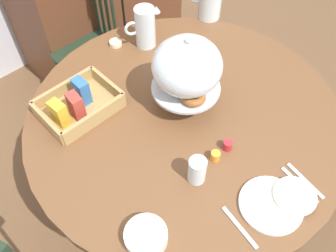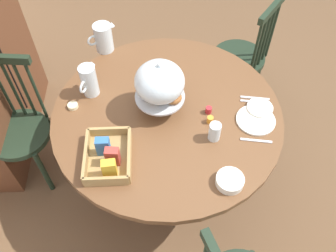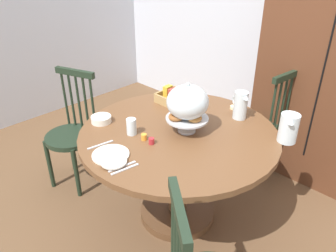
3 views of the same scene
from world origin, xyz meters
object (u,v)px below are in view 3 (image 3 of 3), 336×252
at_px(dining_table, 178,155).
at_px(drinking_glass, 131,127).
at_px(orange_juice_pitcher, 288,129).
at_px(cereal_bowl, 101,119).
at_px(china_plate_small, 114,162).
at_px(milk_pitcher, 240,106).
at_px(windsor_chair_by_cabinet, 72,135).
at_px(butter_dish, 234,108).
at_px(windsor_chair_near_window, 264,126).
at_px(china_plate_large, 111,155).
at_px(cereal_basket, 177,98).
at_px(pastry_stand_with_dome, 187,104).

xyz_separation_m(dining_table, drinking_glass, (-0.19, -0.24, 0.24)).
xyz_separation_m(orange_juice_pitcher, cereal_bowl, (-1.04, -0.67, -0.06)).
relative_size(china_plate_small, drinking_glass, 1.36).
relative_size(dining_table, milk_pitcher, 6.65).
height_order(dining_table, cereal_bowl, cereal_bowl).
relative_size(windsor_chair_by_cabinet, butter_dish, 16.25).
height_order(windsor_chair_near_window, drinking_glass, windsor_chair_near_window).
distance_m(cereal_bowl, drinking_glass, 0.28).
relative_size(windsor_chair_by_cabinet, china_plate_large, 4.43).
height_order(orange_juice_pitcher, cereal_basket, orange_juice_pitcher).
relative_size(orange_juice_pitcher, cereal_basket, 0.59).
distance_m(china_plate_small, butter_dish, 1.08).
distance_m(windsor_chair_near_window, windsor_chair_by_cabinet, 1.63).
distance_m(orange_juice_pitcher, drinking_glass, 0.99).
xyz_separation_m(windsor_chair_near_window, cereal_bowl, (-0.60, -1.24, 0.31)).
bearing_deg(milk_pitcher, pastry_stand_with_dome, -108.92).
relative_size(milk_pitcher, cereal_bowl, 1.42).
xyz_separation_m(pastry_stand_with_dome, milk_pitcher, (0.14, 0.41, -0.11)).
height_order(windsor_chair_by_cabinet, cereal_bowl, windsor_chair_by_cabinet).
xyz_separation_m(dining_table, china_plate_small, (-0.00, -0.53, 0.21)).
height_order(dining_table, orange_juice_pitcher, orange_juice_pitcher).
height_order(orange_juice_pitcher, cereal_bowl, orange_juice_pitcher).
bearing_deg(china_plate_small, windsor_chair_by_cabinet, 165.45).
bearing_deg(pastry_stand_with_dome, dining_table, -133.97).
xyz_separation_m(dining_table, cereal_bowl, (-0.47, -0.29, 0.21)).
bearing_deg(cereal_basket, windsor_chair_near_window, 55.38).
xyz_separation_m(pastry_stand_with_dome, china_plate_large, (-0.12, -0.53, -0.19)).
bearing_deg(butter_dish, china_plate_small, -93.90).
distance_m(milk_pitcher, cereal_basket, 0.51).
relative_size(orange_juice_pitcher, drinking_glass, 1.70).
relative_size(windsor_chair_near_window, drinking_glass, 8.86).
bearing_deg(china_plate_small, drinking_glass, 123.01).
bearing_deg(windsor_chair_near_window, china_plate_small, -95.11).
relative_size(orange_juice_pitcher, china_plate_large, 0.85).
relative_size(cereal_basket, china_plate_small, 2.11).
height_order(windsor_chair_by_cabinet, orange_juice_pitcher, windsor_chair_by_cabinet).
height_order(orange_juice_pitcher, drinking_glass, orange_juice_pitcher).
xyz_separation_m(milk_pitcher, cereal_basket, (-0.49, -0.13, -0.05)).
height_order(windsor_chair_near_window, cereal_basket, windsor_chair_near_window).
height_order(pastry_stand_with_dome, china_plate_large, pastry_stand_with_dome).
height_order(dining_table, pastry_stand_with_dome, pastry_stand_with_dome).
bearing_deg(orange_juice_pitcher, china_plate_large, -126.64).
height_order(windsor_chair_by_cabinet, china_plate_large, windsor_chair_by_cabinet).
bearing_deg(china_plate_large, butter_dish, 81.51).
distance_m(china_plate_large, cereal_bowl, 0.44).
relative_size(cereal_bowl, butter_dish, 2.33).
bearing_deg(dining_table, orange_juice_pitcher, 34.21).
xyz_separation_m(dining_table, orange_juice_pitcher, (0.57, 0.39, 0.27)).
bearing_deg(milk_pitcher, china_plate_small, -100.48).
bearing_deg(cereal_bowl, pastry_stand_with_dome, 32.52).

